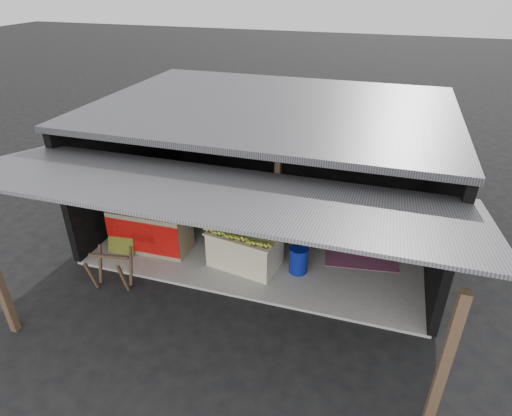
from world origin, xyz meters
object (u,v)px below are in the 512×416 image
(banana_table, at_px, (245,248))
(sawhorse, at_px, (111,267))
(white_crate, at_px, (254,220))
(neighbor_stall, at_px, (151,227))
(plastic_chair, at_px, (349,222))
(water_barrel, at_px, (298,261))

(banana_table, height_order, sawhorse, banana_table)
(white_crate, bearing_deg, neighbor_stall, -156.81)
(banana_table, relative_size, plastic_chair, 1.81)
(white_crate, xyz_separation_m, neighbor_stall, (-2.04, -0.89, -0.02))
(neighbor_stall, relative_size, water_barrel, 3.20)
(white_crate, relative_size, water_barrel, 1.99)
(white_crate, bearing_deg, sawhorse, -133.37)
(banana_table, bearing_deg, water_barrel, 13.62)
(water_barrel, distance_m, plastic_chair, 1.62)
(sawhorse, bearing_deg, plastic_chair, 24.41)
(banana_table, distance_m, plastic_chair, 2.41)
(sawhorse, relative_size, plastic_chair, 0.90)
(water_barrel, xyz_separation_m, plastic_chair, (0.81, 1.39, 0.24))
(banana_table, bearing_deg, white_crate, 105.54)
(sawhorse, xyz_separation_m, water_barrel, (3.32, 1.47, -0.15))
(neighbor_stall, distance_m, sawhorse, 1.39)
(water_barrel, bearing_deg, plastic_chair, 59.83)
(white_crate, height_order, neighbor_stall, neighbor_stall)
(banana_table, height_order, neighbor_stall, neighbor_stall)
(sawhorse, distance_m, water_barrel, 3.63)
(neighbor_stall, bearing_deg, white_crate, 22.38)
(banana_table, bearing_deg, neighbor_stall, -170.48)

